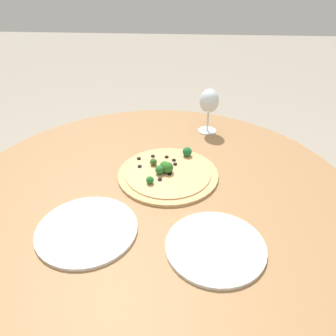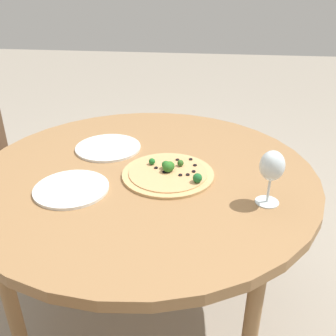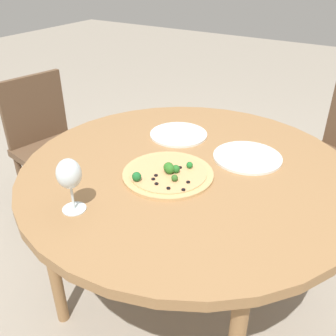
{
  "view_description": "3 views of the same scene",
  "coord_description": "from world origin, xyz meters",
  "px_view_note": "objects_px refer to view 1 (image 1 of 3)",
  "views": [
    {
      "loc": [
        0.81,
        0.09,
        1.34
      ],
      "look_at": [
        -0.09,
        0.03,
        0.74
      ],
      "focal_mm": 35.0,
      "sensor_mm": 36.0,
      "label": 1
    },
    {
      "loc": [
        -0.23,
        1.22,
        1.37
      ],
      "look_at": [
        -0.09,
        0.03,
        0.74
      ],
      "focal_mm": 40.0,
      "sensor_mm": 36.0,
      "label": 2
    },
    {
      "loc": [
        -1.09,
        -0.59,
        1.43
      ],
      "look_at": [
        -0.09,
        0.03,
        0.74
      ],
      "focal_mm": 40.0,
      "sensor_mm": 36.0,
      "label": 3
    }
  ],
  "objects_px": {
    "wine_glass": "(209,102)",
    "pizza": "(168,173)",
    "plate_far": "(215,247)",
    "plate_near": "(87,230)"
  },
  "relations": [
    {
      "from": "wine_glass",
      "to": "pizza",
      "type": "bearing_deg",
      "value": -23.02
    },
    {
      "from": "wine_glass",
      "to": "plate_far",
      "type": "height_order",
      "value": "wine_glass"
    },
    {
      "from": "wine_glass",
      "to": "plate_near",
      "type": "height_order",
      "value": "wine_glass"
    },
    {
      "from": "plate_near",
      "to": "plate_far",
      "type": "xyz_separation_m",
      "value": [
        0.04,
        0.34,
        0.0
      ]
    },
    {
      "from": "pizza",
      "to": "wine_glass",
      "type": "height_order",
      "value": "wine_glass"
    },
    {
      "from": "plate_near",
      "to": "plate_far",
      "type": "bearing_deg",
      "value": 83.64
    },
    {
      "from": "pizza",
      "to": "plate_far",
      "type": "distance_m",
      "value": 0.35
    },
    {
      "from": "pizza",
      "to": "plate_near",
      "type": "distance_m",
      "value": 0.34
    },
    {
      "from": "wine_glass",
      "to": "plate_far",
      "type": "relative_size",
      "value": 0.72
    },
    {
      "from": "pizza",
      "to": "plate_far",
      "type": "relative_size",
      "value": 1.32
    }
  ]
}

